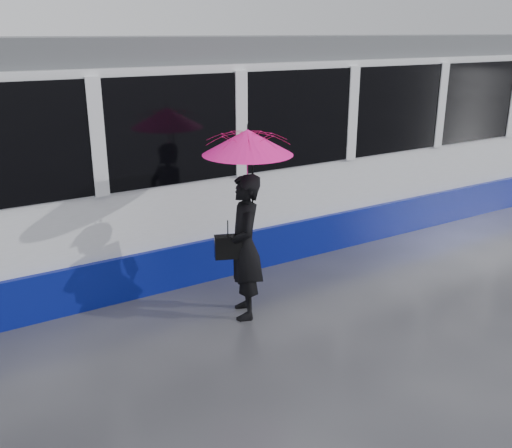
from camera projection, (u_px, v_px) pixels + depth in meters
ground at (284, 306)px, 7.46m from camera, size 90.00×90.00×0.00m
rails at (199, 247)px, 9.47m from camera, size 34.00×1.51×0.02m
tram at (230, 147)px, 9.25m from camera, size 26.00×2.56×3.35m
woman at (245, 247)px, 6.97m from camera, size 0.65×0.78×1.82m
umbrella at (248, 160)px, 6.65m from camera, size 1.40×1.40×1.23m
handbag at (228, 247)px, 6.87m from camera, size 0.35×0.25×0.46m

